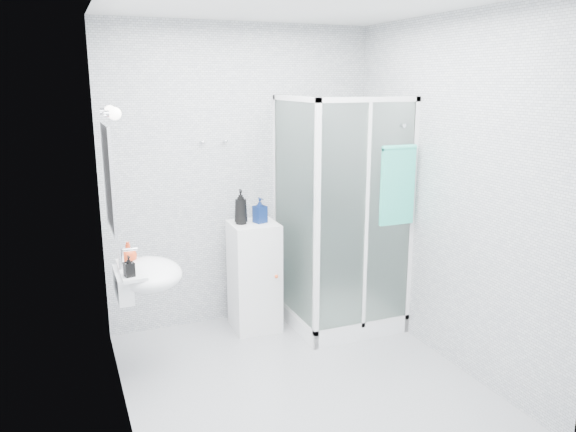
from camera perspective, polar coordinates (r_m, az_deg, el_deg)
name	(u,v)px	position (r m, az deg, el deg)	size (l,w,h in m)	color
room	(301,206)	(3.76, 1.33, 1.01)	(2.40, 2.60, 2.60)	silver
shower_enclosure	(335,278)	(4.94, 4.84, -6.26)	(0.90, 0.95, 2.00)	white
wall_basin	(145,275)	(4.06, -14.28, -5.86)	(0.46, 0.56, 0.35)	white
mirror	(108,178)	(3.87, -17.80, 3.74)	(0.02, 0.60, 0.70)	white
vanity_lights	(111,112)	(3.83, -17.51, 10.01)	(0.10, 0.40, 0.08)	silver
wall_hooks	(214,142)	(4.80, -7.52, 7.49)	(0.23, 0.06, 0.03)	silver
storage_cabinet	(254,276)	(4.89, -3.43, -6.12)	(0.40, 0.42, 0.95)	white
hand_towel	(398,183)	(4.54, 11.08, 3.27)	(0.30, 0.04, 0.64)	#31BBA0
shampoo_bottle_a	(241,207)	(4.70, -4.82, 0.94)	(0.11, 0.11, 0.29)	black
shampoo_bottle_b	(260,210)	(4.74, -2.87, 0.58)	(0.10, 0.10, 0.21)	navy
soap_dispenser_orange	(128,253)	(4.12, -15.92, -3.59)	(0.12, 0.12, 0.15)	red
soap_dispenser_black	(129,266)	(3.84, -15.85, -4.93)	(0.06, 0.06, 0.14)	black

